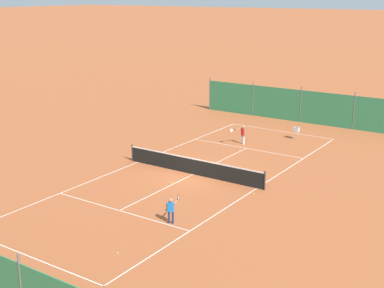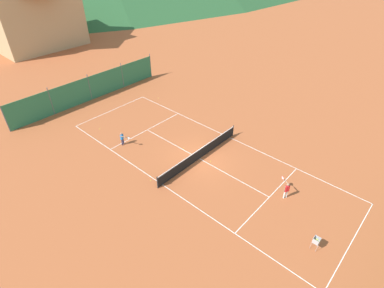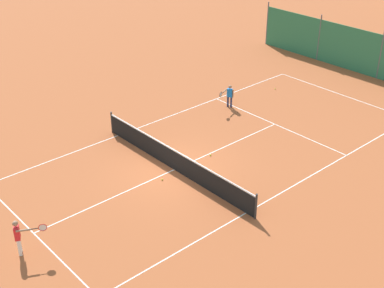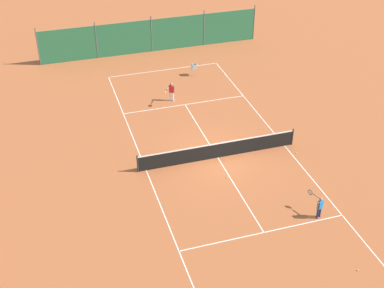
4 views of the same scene
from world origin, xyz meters
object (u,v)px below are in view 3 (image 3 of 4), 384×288
object	(u,v)px
tennis_ball_by_net_right	(275,89)
tennis_ball_near_corner	(162,180)
player_far_service	(19,235)
player_far_baseline	(229,95)
tennis_net	(174,159)
tennis_ball_alley_left	(210,155)
tennis_ball_alley_right	(131,127)

from	to	relation	value
tennis_ball_by_net_right	tennis_ball_near_corner	bearing A→B (deg)	-73.43
player_far_service	tennis_ball_by_net_right	distance (m)	17.33
player_far_baseline	tennis_ball_near_corner	xyz separation A→B (m)	(3.21, -7.04, -0.67)
tennis_net	tennis_ball_by_net_right	xyz separation A→B (m)	(-2.87, 9.77, -0.47)
tennis_net	tennis_ball_alley_left	distance (m)	1.99
tennis_ball_alley_left	tennis_ball_alley_right	size ratio (longest dim) A/B	1.00
tennis_net	tennis_ball_alley_right	size ratio (longest dim) A/B	139.09
player_far_service	tennis_ball_alley_left	world-z (taller)	player_far_service
tennis_net	tennis_ball_alley_right	distance (m)	4.52
tennis_ball_alley_right	player_far_service	bearing A→B (deg)	-57.78
tennis_ball_alley_right	tennis_ball_near_corner	size ratio (longest dim) A/B	1.00
tennis_net	tennis_ball_by_net_right	size ratio (longest dim) A/B	139.09
tennis_net	tennis_ball_near_corner	world-z (taller)	tennis_net
tennis_ball_by_net_right	tennis_ball_alley_left	bearing A→B (deg)	-68.91
tennis_net	player_far_service	bearing A→B (deg)	-84.30
tennis_net	player_far_service	xyz separation A→B (m)	(0.72, -7.17, 0.26)
tennis_net	player_far_baseline	xyz separation A→B (m)	(-2.90, 6.14, 0.21)
tennis_net	tennis_ball_near_corner	size ratio (longest dim) A/B	139.09
tennis_ball_near_corner	tennis_ball_alley_left	bearing A→B (deg)	93.04
player_far_service	tennis_ball_alley_left	xyz separation A→B (m)	(-0.56, 9.09, -0.73)
tennis_net	player_far_service	distance (m)	7.21
tennis_ball_alley_left	tennis_ball_alley_right	bearing A→B (deg)	-167.85
player_far_baseline	tennis_ball_by_net_right	xyz separation A→B (m)	(0.04, 3.63, -0.67)
tennis_ball_alley_left	tennis_ball_alley_right	distance (m)	4.66
player_far_service	tennis_ball_near_corner	size ratio (longest dim) A/B	19.83
tennis_ball_by_net_right	tennis_ball_alley_left	distance (m)	8.41
player_far_baseline	tennis_ball_near_corner	bearing A→B (deg)	-65.49
player_far_service	tennis_ball_alley_right	xyz separation A→B (m)	(-5.11, 8.11, -0.73)
player_far_baseline	tennis_ball_by_net_right	world-z (taller)	player_far_baseline
tennis_net	player_far_baseline	bearing A→B (deg)	115.31
tennis_ball_by_net_right	tennis_ball_near_corner	size ratio (longest dim) A/B	1.00
tennis_net	tennis_ball_alley_left	bearing A→B (deg)	85.31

